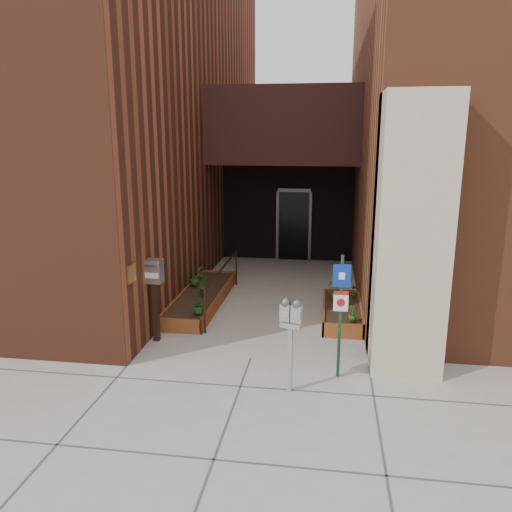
% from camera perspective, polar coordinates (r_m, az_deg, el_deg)
% --- Properties ---
extents(ground, '(80.00, 80.00, 0.00)m').
position_cam_1_polar(ground, '(8.79, -0.63, -11.64)').
color(ground, '#9E9991').
rests_on(ground, ground).
extents(architecture, '(20.00, 14.60, 10.00)m').
position_cam_1_polar(architecture, '(14.87, 2.97, 18.31)').
color(architecture, brown).
rests_on(architecture, ground).
extents(planter_left, '(0.90, 3.60, 0.30)m').
position_cam_1_polar(planter_left, '(11.50, -6.19, -4.81)').
color(planter_left, maroon).
rests_on(planter_left, ground).
extents(planter_right, '(0.80, 2.20, 0.30)m').
position_cam_1_polar(planter_right, '(10.69, 9.81, -6.38)').
color(planter_right, maroon).
rests_on(planter_right, ground).
extents(handrail, '(0.04, 3.34, 0.90)m').
position_cam_1_polar(handrail, '(11.16, -3.84, -2.04)').
color(handrail, black).
rests_on(handrail, ground).
extents(parking_meter, '(0.34, 0.20, 1.46)m').
position_cam_1_polar(parking_meter, '(7.34, 4.01, -7.30)').
color(parking_meter, '#A6A6A8').
rests_on(parking_meter, ground).
extents(sign_post, '(0.27, 0.07, 1.99)m').
position_cam_1_polar(sign_post, '(7.83, 9.65, -5.39)').
color(sign_post, '#163D1F').
rests_on(sign_post, ground).
extents(payment_dropbox, '(0.32, 0.26, 1.57)m').
position_cam_1_polar(payment_dropbox, '(9.32, -11.54, -3.00)').
color(payment_dropbox, black).
rests_on(payment_dropbox, ground).
extents(shrub_left_a, '(0.38, 0.38, 0.35)m').
position_cam_1_polar(shrub_left_a, '(10.03, -6.59, -5.56)').
color(shrub_left_a, '#1E5B1A').
rests_on(shrub_left_a, planter_left).
extents(shrub_left_b, '(0.23, 0.23, 0.38)m').
position_cam_1_polar(shrub_left_b, '(11.21, -6.06, -3.39)').
color(shrub_left_b, '#1B4F16').
rests_on(shrub_left_b, planter_left).
extents(shrub_left_c, '(0.26, 0.26, 0.38)m').
position_cam_1_polar(shrub_left_c, '(11.85, -7.05, -2.47)').
color(shrub_left_c, '#1B5F1F').
rests_on(shrub_left_c, planter_left).
extents(shrub_left_d, '(0.23, 0.23, 0.32)m').
position_cam_1_polar(shrub_left_d, '(12.41, -6.41, -1.85)').
color(shrub_left_d, '#2D621C').
rests_on(shrub_left_d, planter_left).
extents(shrub_right_a, '(0.22, 0.22, 0.30)m').
position_cam_1_polar(shrub_right_a, '(9.74, 11.01, -6.46)').
color(shrub_right_a, '#2B5F1B').
rests_on(shrub_right_a, planter_right).
extents(shrub_right_b, '(0.18, 0.18, 0.29)m').
position_cam_1_polar(shrub_right_b, '(11.11, 11.10, -3.96)').
color(shrub_right_b, '#265618').
rests_on(shrub_right_b, planter_right).
extents(shrub_right_c, '(0.43, 0.43, 0.35)m').
position_cam_1_polar(shrub_right_c, '(10.95, 9.02, -3.96)').
color(shrub_right_c, '#2C621C').
rests_on(shrub_right_c, planter_right).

